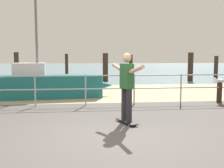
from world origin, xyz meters
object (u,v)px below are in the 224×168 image
sailboat (50,85)px  skateboard (126,121)px  skateboarder (127,83)px  bollard_short (219,93)px  seagull (219,81)px

sailboat → skateboard: size_ratio=6.14×
skateboard → skateboarder: (-0.00, -0.00, 0.95)m
skateboarder → bollard_short: size_ratio=2.26×
sailboat → seagull: 6.45m
bollard_short → seagull: bearing=123.4°
skateboarder → seagull: bearing=34.7°
bollard_short → seagull: size_ratio=1.68×
skateboarder → skateboard: bearing=53.1°
skateboard → bollard_short: bearing=34.5°
sailboat → skateboarder: size_ratio=3.05×
skateboard → seagull: size_ratio=1.89×
skateboarder → bollard_short: 4.60m
bollard_short → skateboarder: bearing=-145.5°
seagull → bollard_short: bearing=-56.6°
skateboard → skateboarder: 0.95m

